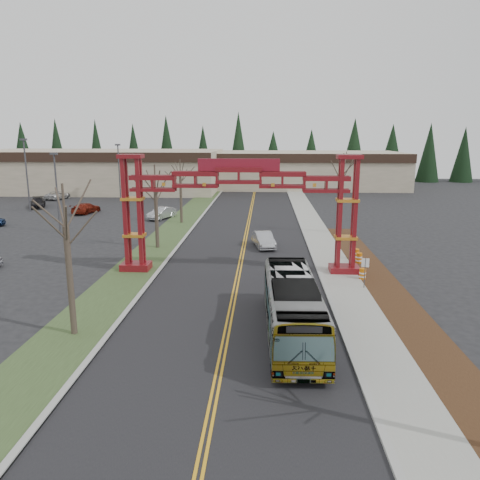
# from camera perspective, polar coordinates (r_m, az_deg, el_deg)

# --- Properties ---
(ground) EXTENTS (200.00, 200.00, 0.00)m
(ground) POSITION_cam_1_polar(r_m,az_deg,el_deg) (19.49, -3.29, -19.10)
(ground) COLOR black
(ground) RESTS_ON ground
(road) EXTENTS (12.00, 110.00, 0.02)m
(road) POSITION_cam_1_polar(r_m,az_deg,el_deg) (42.76, 0.38, -1.22)
(road) COLOR black
(road) RESTS_ON ground
(lane_line_left) EXTENTS (0.12, 100.00, 0.01)m
(lane_line_left) POSITION_cam_1_polar(r_m,az_deg,el_deg) (42.76, 0.22, -1.20)
(lane_line_left) COLOR gold
(lane_line_left) RESTS_ON road
(lane_line_right) EXTENTS (0.12, 100.00, 0.01)m
(lane_line_right) POSITION_cam_1_polar(r_m,az_deg,el_deg) (42.75, 0.54, -1.20)
(lane_line_right) COLOR gold
(lane_line_right) RESTS_ON road
(curb_right) EXTENTS (0.30, 110.00, 0.15)m
(curb_right) POSITION_cam_1_polar(r_m,az_deg,el_deg) (42.91, 8.62, -1.23)
(curb_right) COLOR #9E9F9A
(curb_right) RESTS_ON ground
(sidewalk_right) EXTENTS (2.60, 110.00, 0.14)m
(sidewalk_right) POSITION_cam_1_polar(r_m,az_deg,el_deg) (43.07, 10.54, -1.25)
(sidewalk_right) COLOR gray
(sidewalk_right) RESTS_ON ground
(landscape_strip) EXTENTS (2.60, 50.00, 0.12)m
(landscape_strip) POSITION_cam_1_polar(r_m,az_deg,el_deg) (29.54, 19.31, -8.29)
(landscape_strip) COLOR #321D10
(landscape_strip) RESTS_ON ground
(grass_median) EXTENTS (4.00, 110.00, 0.08)m
(grass_median) POSITION_cam_1_polar(r_m,az_deg,el_deg) (43.85, -10.12, -1.03)
(grass_median) COLOR #324422
(grass_median) RESTS_ON ground
(curb_left) EXTENTS (0.30, 110.00, 0.15)m
(curb_left) POSITION_cam_1_polar(r_m,az_deg,el_deg) (43.46, -7.74, -1.02)
(curb_left) COLOR #9E9F9A
(curb_left) RESTS_ON ground
(gateway_arch) EXTENTS (18.20, 1.60, 8.90)m
(gateway_arch) POSITION_cam_1_polar(r_m,az_deg,el_deg) (34.79, -0.15, 5.59)
(gateway_arch) COLOR #5E0C15
(gateway_arch) RESTS_ON ground
(retail_building_west) EXTENTS (46.00, 22.30, 7.50)m
(retail_building_west) POSITION_cam_1_polar(r_m,az_deg,el_deg) (94.24, -16.92, 8.15)
(retail_building_west) COLOR tan
(retail_building_west) RESTS_ON ground
(retail_building_east) EXTENTS (38.00, 20.30, 7.00)m
(retail_building_east) POSITION_cam_1_polar(r_m,az_deg,el_deg) (96.99, 7.92, 8.53)
(retail_building_east) COLOR tan
(retail_building_east) RESTS_ON ground
(conifer_treeline) EXTENTS (116.10, 5.60, 13.00)m
(conifer_treeline) POSITION_cam_1_polar(r_m,az_deg,el_deg) (108.55, 2.22, 10.63)
(conifer_treeline) COLOR black
(conifer_treeline) RESTS_ON ground
(transit_bus) EXTENTS (2.90, 11.09, 3.07)m
(transit_bus) POSITION_cam_1_polar(r_m,az_deg,el_deg) (24.61, 6.42, -8.18)
(transit_bus) COLOR #9C9EA3
(transit_bus) RESTS_ON ground
(silver_sedan) EXTENTS (2.44, 4.61, 1.44)m
(silver_sedan) POSITION_cam_1_polar(r_m,az_deg,el_deg) (43.76, 2.89, 0.04)
(silver_sedan) COLOR #A5A8AD
(silver_sedan) RESTS_ON ground
(parked_car_mid_a) EXTENTS (2.97, 5.17, 1.41)m
(parked_car_mid_a) POSITION_cam_1_polar(r_m,az_deg,el_deg) (66.25, -18.27, 3.71)
(parked_car_mid_a) COLOR maroon
(parked_car_mid_a) RESTS_ON ground
(parked_car_far_a) EXTENTS (3.19, 4.74, 1.48)m
(parked_car_far_a) POSITION_cam_1_polar(r_m,az_deg,el_deg) (59.48, -9.55, 3.26)
(parked_car_far_a) COLOR #A7AAAF
(parked_car_far_a) RESTS_ON ground
(parked_car_far_b) EXTENTS (3.03, 5.13, 1.34)m
(parked_car_far_b) POSITION_cam_1_polar(r_m,az_deg,el_deg) (82.53, -21.32, 5.11)
(parked_car_far_b) COLOR silver
(parked_car_far_b) RESTS_ON ground
(parked_car_far_c) EXTENTS (3.64, 5.23, 1.41)m
(parked_car_far_c) POSITION_cam_1_polar(r_m,az_deg,el_deg) (74.13, -23.46, 4.19)
(parked_car_far_c) COLOR black
(parked_car_far_c) RESTS_ON ground
(bare_tree_median_near) EXTENTS (3.24, 3.24, 7.95)m
(bare_tree_median_near) POSITION_cam_1_polar(r_m,az_deg,el_deg) (24.94, -20.49, 1.50)
(bare_tree_median_near) COLOR #382D26
(bare_tree_median_near) RESTS_ON ground
(bare_tree_median_mid) EXTENTS (3.43, 3.43, 7.69)m
(bare_tree_median_mid) POSITION_cam_1_polar(r_m,az_deg,el_deg) (43.30, -10.27, 6.00)
(bare_tree_median_mid) COLOR #382D26
(bare_tree_median_mid) RESTS_ON ground
(bare_tree_median_far) EXTENTS (3.13, 3.13, 7.53)m
(bare_tree_median_far) POSITION_cam_1_polar(r_m,az_deg,el_deg) (55.69, -7.28, 7.57)
(bare_tree_median_far) COLOR #382D26
(bare_tree_median_far) RESTS_ON ground
(bare_tree_right_far) EXTENTS (3.27, 3.27, 8.46)m
(bare_tree_right_far) POSITION_cam_1_polar(r_m,az_deg,el_deg) (50.13, 12.43, 7.77)
(bare_tree_right_far) COLOR #382D26
(bare_tree_right_far) RESTS_ON ground
(light_pole_near) EXTENTS (0.74, 0.37, 8.51)m
(light_pole_near) POSITION_cam_1_polar(r_m,az_deg,el_deg) (53.48, -21.46, 6.05)
(light_pole_near) COLOR #3F3F44
(light_pole_near) RESTS_ON ground
(light_pole_mid) EXTENTS (0.85, 0.43, 9.86)m
(light_pole_mid) POSITION_cam_1_polar(r_m,az_deg,el_deg) (70.08, -24.60, 7.78)
(light_pole_mid) COLOR #3F3F44
(light_pole_mid) RESTS_ON ground
(light_pole_far) EXTENTS (0.77, 0.39, 8.93)m
(light_pole_far) POSITION_cam_1_polar(r_m,az_deg,el_deg) (78.01, -14.54, 8.50)
(light_pole_far) COLOR #3F3F44
(light_pole_far) RESTS_ON ground
(street_sign) EXTENTS (0.50, 0.12, 2.20)m
(street_sign) POSITION_cam_1_polar(r_m,az_deg,el_deg) (32.60, 15.01, -3.23)
(street_sign) COLOR #3F3F44
(street_sign) RESTS_ON ground
(barrel_south) EXTENTS (0.48, 0.48, 0.89)m
(barrel_south) POSITION_cam_1_polar(r_m,az_deg,el_deg) (34.92, 14.71, -4.09)
(barrel_south) COLOR #CB670B
(barrel_south) RESTS_ON ground
(barrel_mid) EXTENTS (0.51, 0.51, 0.95)m
(barrel_mid) POSITION_cam_1_polar(r_m,az_deg,el_deg) (39.18, 14.29, -2.21)
(barrel_mid) COLOR #CB670B
(barrel_mid) RESTS_ON ground
(barrel_north) EXTENTS (0.54, 0.54, 1.00)m
(barrel_north) POSITION_cam_1_polar(r_m,az_deg,el_deg) (40.29, 13.94, -1.75)
(barrel_north) COLOR #CB670B
(barrel_north) RESTS_ON ground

